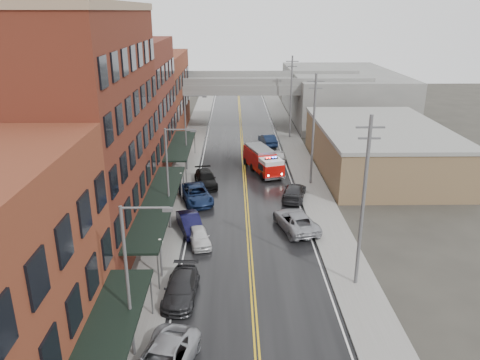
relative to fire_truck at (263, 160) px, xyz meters
name	(u,v)px	position (x,y,z in m)	size (l,w,h in m)	color
road	(246,202)	(-2.22, -9.16, -1.47)	(11.00, 160.00, 0.02)	black
sidewalk_left	(173,202)	(-9.52, -9.16, -1.41)	(3.00, 160.00, 0.15)	slate
sidewalk_right	(319,201)	(5.08, -9.16, -1.41)	(3.00, 160.00, 0.15)	slate
curb_left	(190,202)	(-7.87, -9.16, -1.41)	(0.30, 160.00, 0.15)	gray
curb_right	(303,201)	(3.43, -9.16, -1.41)	(0.30, 160.00, 0.15)	gray
brick_building_b	(81,132)	(-15.52, -16.16, 7.52)	(9.00, 20.00, 18.00)	#5D2218
brick_building_c	(129,107)	(-15.52, 1.34, 6.02)	(9.00, 15.00, 15.00)	maroon
brick_building_far	(154,95)	(-15.52, 18.84, 4.52)	(9.00, 20.00, 12.00)	brown
tan_building	(379,149)	(13.78, 0.84, 1.02)	(14.00, 22.00, 5.00)	olive
right_far_block	(341,94)	(15.78, 30.84, 2.52)	(18.00, 30.00, 8.00)	slate
awning_1	(159,202)	(-9.71, -16.16, 1.51)	(2.60, 18.00, 3.09)	black
awning_2	(181,145)	(-9.71, 1.34, 1.50)	(2.60, 13.00, 3.09)	black
globe_lamp_1	(160,249)	(-8.62, -23.16, 0.83)	(0.44, 0.44, 3.12)	#59595B
globe_lamp_2	(181,181)	(-8.62, -9.16, 0.83)	(0.44, 0.44, 3.12)	#59595B
street_lamp_0	(132,274)	(-8.77, -31.16, 3.70)	(2.64, 0.22, 9.00)	#59595B
street_lamp_1	(170,173)	(-8.77, -15.16, 3.70)	(2.64, 0.22, 9.00)	#59595B
street_lamp_2	(188,128)	(-8.77, 0.84, 3.70)	(2.64, 0.22, 9.00)	#59595B
utility_pole_0	(363,201)	(4.98, -24.16, 4.82)	(1.80, 0.24, 12.00)	#59595B
utility_pole_1	(313,128)	(4.98, -4.16, 4.82)	(1.80, 0.24, 12.00)	#59595B
utility_pole_2	(291,96)	(4.98, 15.84, 4.82)	(1.80, 0.24, 12.00)	#59595B
overpass	(241,90)	(-2.22, 22.84, 4.50)	(40.00, 10.00, 7.50)	slate
fire_truck	(263,160)	(0.00, 0.00, 0.00)	(4.68, 7.86, 2.73)	#B30C08
parked_car_left_3	(181,288)	(-6.99, -25.62, -0.74)	(2.06, 5.08, 1.47)	#252628
parked_car_left_4	(199,236)	(-6.32, -17.96, -0.81)	(1.59, 3.94, 1.34)	silver
parked_car_left_5	(190,224)	(-7.22, -15.73, -0.71)	(1.63, 4.67, 1.54)	black
parked_car_left_6	(196,194)	(-7.22, -8.95, -0.68)	(2.66, 5.77, 1.60)	#132247
parked_car_left_7	(206,179)	(-6.51, -4.36, -0.73)	(2.11, 5.19, 1.51)	black
parked_car_right_0	(296,221)	(1.89, -15.36, -0.67)	(2.70, 5.86, 1.63)	#929399
parked_car_right_1	(294,192)	(2.65, -8.37, -0.73)	(2.10, 5.17, 1.50)	#29292C
parked_car_right_2	(279,155)	(2.30, 4.60, -0.81)	(1.60, 3.97, 1.35)	silver
parked_car_right_3	(268,140)	(1.38, 11.75, -0.68)	(1.70, 4.87, 1.61)	black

